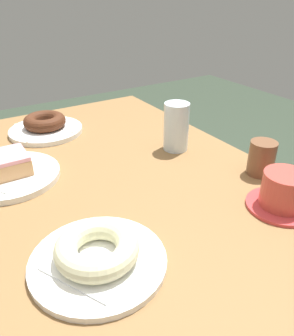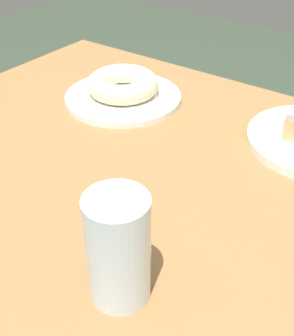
# 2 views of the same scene
# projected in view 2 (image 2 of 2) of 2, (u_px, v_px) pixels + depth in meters

# --- Properties ---
(table) EXTENTS (0.99, 0.66, 0.78)m
(table) POSITION_uv_depth(u_px,v_px,m) (183.00, 248.00, 0.67)
(table) COLOR brown
(table) RESTS_ON ground_plane
(plate_sugar_ring) EXTENTS (0.21, 0.21, 0.01)m
(plate_sugar_ring) POSITION_uv_depth(u_px,v_px,m) (123.00, 97.00, 0.79)
(plate_sugar_ring) COLOR white
(plate_sugar_ring) RESTS_ON table
(napkin_sugar_ring) EXTENTS (0.17, 0.17, 0.00)m
(napkin_sugar_ring) POSITION_uv_depth(u_px,v_px,m) (123.00, 94.00, 0.79)
(napkin_sugar_ring) COLOR white
(napkin_sugar_ring) RESTS_ON plate_sugar_ring
(donut_sugar_ring) EXTENTS (0.13, 0.13, 0.03)m
(donut_sugar_ring) POSITION_uv_depth(u_px,v_px,m) (123.00, 84.00, 0.78)
(donut_sugar_ring) COLOR beige
(donut_sugar_ring) RESTS_ON napkin_sugar_ring
(water_glass) EXTENTS (0.06, 0.06, 0.12)m
(water_glass) POSITION_uv_depth(u_px,v_px,m) (118.00, 249.00, 0.42)
(water_glass) COLOR silver
(water_glass) RESTS_ON table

